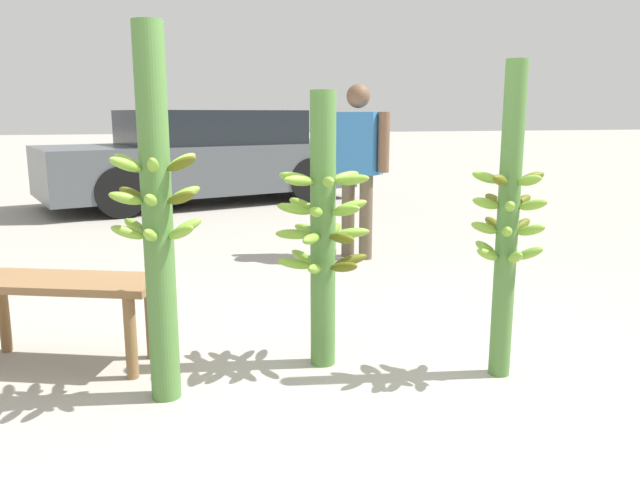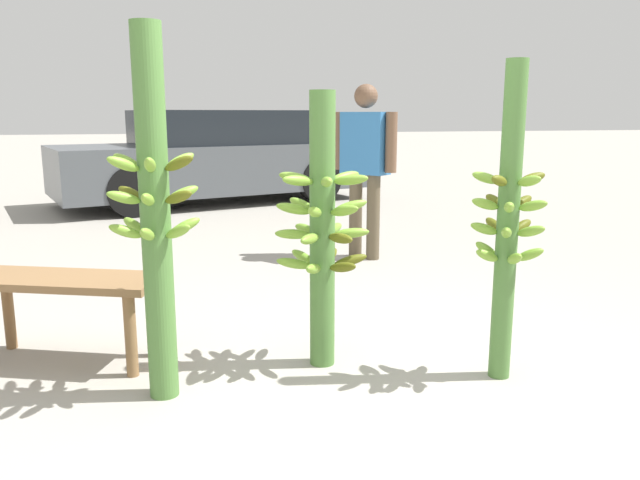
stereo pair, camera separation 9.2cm
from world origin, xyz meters
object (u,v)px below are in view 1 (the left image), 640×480
(parked_car, at_px, (203,158))
(banana_stalk_center, at_px, (323,229))
(banana_stalk_left, at_px, (157,216))
(banana_stalk_right, at_px, (508,222))
(vendor_person, at_px, (358,157))
(market_bench, at_px, (61,295))

(parked_car, bearing_deg, banana_stalk_center, 164.20)
(banana_stalk_left, height_order, banana_stalk_right, banana_stalk_left)
(banana_stalk_center, distance_m, parked_car, 6.38)
(banana_stalk_left, distance_m, vendor_person, 3.09)
(banana_stalk_left, relative_size, vendor_person, 1.08)
(banana_stalk_right, xyz_separation_m, vendor_person, (0.17, 2.69, 0.13))
(banana_stalk_center, xyz_separation_m, parked_car, (0.02, 6.38, -0.07))
(banana_stalk_right, relative_size, parked_car, 0.33)
(banana_stalk_left, bearing_deg, banana_stalk_center, 12.57)
(vendor_person, xyz_separation_m, parked_car, (-0.98, 4.07, -0.26))
(banana_stalk_left, bearing_deg, market_bench, 131.88)
(market_bench, height_order, parked_car, parked_car)
(banana_stalk_left, relative_size, banana_stalk_right, 1.09)
(banana_stalk_left, bearing_deg, parked_car, 82.70)
(banana_stalk_left, xyz_separation_m, parked_car, (0.84, 6.56, -0.20))
(banana_stalk_right, height_order, parked_car, banana_stalk_right)
(banana_stalk_right, bearing_deg, parked_car, 96.82)
(banana_stalk_right, bearing_deg, banana_stalk_left, 173.06)
(banana_stalk_center, relative_size, parked_car, 0.30)
(banana_stalk_right, bearing_deg, banana_stalk_center, 155.13)
(banana_stalk_right, relative_size, market_bench, 1.42)
(banana_stalk_left, relative_size, banana_stalk_center, 1.19)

